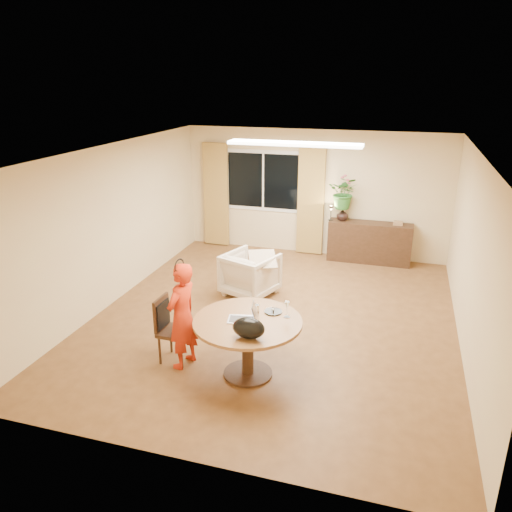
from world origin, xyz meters
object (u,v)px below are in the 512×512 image
(dining_table, at_px, (248,332))
(child, at_px, (182,316))
(sideboard, at_px, (369,242))
(dining_chair, at_px, (175,330))
(armchair, at_px, (250,274))

(dining_table, bearing_deg, child, -179.21)
(child, relative_size, sideboard, 0.86)
(sideboard, bearing_deg, dining_chair, -115.25)
(armchair, relative_size, sideboard, 0.50)
(dining_chair, bearing_deg, dining_table, -1.55)
(sideboard, bearing_deg, child, -113.36)
(dining_table, xyz_separation_m, dining_chair, (-1.03, 0.06, -0.16))
(dining_chair, distance_m, sideboard, 5.06)
(dining_table, bearing_deg, dining_chair, 176.69)
(dining_chair, bearing_deg, sideboard, 66.52)
(dining_chair, distance_m, armchair, 2.36)
(dining_chair, height_order, child, child)
(dining_chair, relative_size, child, 0.63)
(child, bearing_deg, dining_table, 103.08)
(dining_chair, xyz_separation_m, sideboard, (2.16, 4.57, -0.03))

